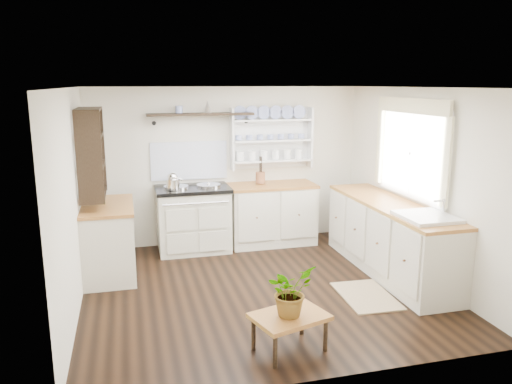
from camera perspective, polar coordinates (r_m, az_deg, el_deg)
floor at (r=5.94m, az=0.53°, el=-10.94°), size 4.00×3.80×0.01m
wall_back at (r=7.40m, az=-3.29°, el=3.01°), size 4.00×0.02×2.30m
wall_right at (r=6.39m, az=18.13°, el=0.93°), size 0.02×3.80×2.30m
wall_left at (r=5.43m, az=-20.28°, el=-1.17°), size 0.02×3.80×2.30m
ceiling at (r=5.46m, az=0.58°, el=11.85°), size 4.00×3.80×0.01m
window at (r=6.43m, az=17.27°, el=4.80°), size 0.08×1.55×1.22m
aga_cooker at (r=7.14m, az=-7.17°, el=-3.00°), size 1.03×0.72×0.95m
back_cabinets at (r=7.40m, az=1.80°, el=-2.43°), size 1.27×0.63×0.90m
right_cabinets at (r=6.49m, az=15.01°, el=-5.00°), size 0.62×2.43×0.90m
belfast_sink at (r=5.79m, az=18.83°, el=-3.84°), size 0.55×0.60×0.45m
left_cabinets at (r=6.45m, az=-16.43°, el=-5.18°), size 0.62×1.13×0.90m
plate_rack at (r=7.47m, az=1.65°, el=6.25°), size 1.20×0.22×0.90m
high_shelf at (r=7.13m, az=-6.36°, el=8.74°), size 1.50×0.29×0.16m
left_shelving at (r=6.23m, az=-18.33°, el=4.37°), size 0.28×0.80×1.05m
kettle at (r=6.87m, az=-9.48°, el=1.21°), size 0.18×0.18×0.22m
utensil_crock at (r=7.32m, az=0.50°, el=1.67°), size 0.14×0.14×0.16m
center_table at (r=4.57m, az=3.86°, el=-14.31°), size 0.74×0.62×0.35m
potted_plant at (r=4.45m, az=3.92°, el=-11.18°), size 0.53×0.51×0.45m
floor_rug at (r=5.85m, az=12.47°, el=-11.52°), size 0.59×0.87×0.02m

